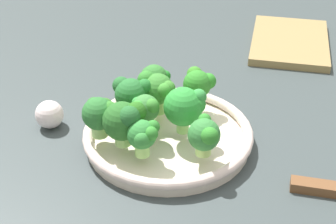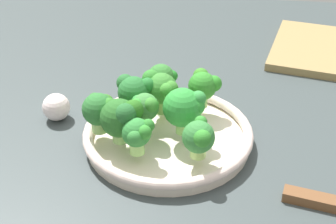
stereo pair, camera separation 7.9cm
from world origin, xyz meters
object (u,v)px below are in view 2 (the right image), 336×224
object	(u,v)px
broccoli_floret_1	(122,118)
broccoli_floret_2	(161,89)
broccoli_floret_7	(184,108)
broccoli_floret_9	(145,108)
garlic_bulb	(56,107)
broccoli_floret_4	(138,134)
broccoli_floret_6	(100,109)
cutting_board	(312,49)
broccoli_floret_3	(134,91)
broccoli_floret_8	(161,78)
bowl	(168,135)
broccoli_floret_0	(199,137)
broccoli_floret_5	(204,85)

from	to	relation	value
broccoli_floret_1	broccoli_floret_2	world-z (taller)	broccoli_floret_1
broccoli_floret_7	broccoli_floret_9	distance (cm)	6.06
broccoli_floret_1	garlic_bulb	bearing A→B (deg)	56.31
broccoli_floret_4	garlic_bulb	xyz separation A→B (cm)	(11.67, 16.27, -4.04)
broccoli_floret_6	cutting_board	size ratio (longest dim) A/B	0.27
broccoli_floret_1	broccoli_floret_6	bearing A→B (deg)	57.40
broccoli_floret_7	broccoli_floret_3	bearing A→B (deg)	62.64
broccoli_floret_4	broccoli_floret_8	bearing A→B (deg)	-3.12
broccoli_floret_4	broccoli_floret_7	distance (cm)	8.73
broccoli_floret_6	broccoli_floret_8	size ratio (longest dim) A/B	1.09
bowl	broccoli_floret_6	xyz separation A→B (cm)	(-1.87, 10.21, 5.32)
broccoli_floret_3	broccoli_floret_8	world-z (taller)	broccoli_floret_3
broccoli_floret_7	garlic_bulb	xyz separation A→B (cm)	(5.43, 22.30, -5.07)
broccoli_floret_3	garlic_bulb	world-z (taller)	broccoli_floret_3
broccoli_floret_2	broccoli_floret_0	bearing A→B (deg)	-148.42
broccoli_floret_3	cutting_board	size ratio (longest dim) A/B	0.29
bowl	broccoli_floret_6	size ratio (longest dim) A/B	4.18
broccoli_floret_6	broccoli_floret_9	world-z (taller)	broccoli_floret_6
broccoli_floret_0	cutting_board	world-z (taller)	broccoli_floret_0
broccoli_floret_2	broccoli_floret_9	world-z (taller)	broccoli_floret_2
broccoli_floret_6	broccoli_floret_5	bearing A→B (deg)	-58.09
broccoli_floret_4	broccoli_floret_9	distance (cm)	6.17
broccoli_floret_6	broccoli_floret_8	bearing A→B (deg)	-33.43
broccoli_floret_2	broccoli_floret_4	xyz separation A→B (cm)	(-11.92, 1.68, -0.72)
cutting_board	broccoli_floret_0	bearing A→B (deg)	154.27
broccoli_floret_2	broccoli_floret_7	xyz separation A→B (cm)	(-5.68, -4.35, 0.31)
broccoli_floret_4	broccoli_floret_7	size ratio (longest dim) A/B	0.76
broccoli_floret_0	broccoli_floret_1	world-z (taller)	broccoli_floret_1
broccoli_floret_8	bowl	bearing A→B (deg)	-165.60
garlic_bulb	broccoli_floret_2	bearing A→B (deg)	-89.19
broccoli_floret_7	garlic_bulb	size ratio (longest dim) A/B	1.60
bowl	broccoli_floret_6	distance (cm)	11.66
broccoli_floret_4	cutting_board	xyz separation A→B (cm)	(44.09, -29.77, -5.59)
broccoli_floret_6	garlic_bulb	distance (cm)	12.30
broccoli_floret_2	broccoli_floret_3	bearing A→B (deg)	106.87
broccoli_floret_1	broccoli_floret_5	size ratio (longest dim) A/B	1.16
broccoli_floret_2	garlic_bulb	xyz separation A→B (cm)	(-0.25, 17.95, -4.76)
broccoli_floret_2	broccoli_floret_3	world-z (taller)	same
broccoli_floret_6	broccoli_floret_7	xyz separation A→B (cm)	(1.01, -12.80, 0.63)
broccoli_floret_3	broccoli_floret_6	distance (cm)	6.91
broccoli_floret_4	broccoli_floret_6	distance (cm)	8.56
broccoli_floret_9	broccoli_floret_5	bearing A→B (deg)	-44.57
broccoli_floret_1	garlic_bulb	distance (cm)	16.81
bowl	broccoli_floret_5	bearing A→B (deg)	-33.10
broccoli_floret_4	broccoli_floret_8	world-z (taller)	broccoli_floret_8
broccoli_floret_0	broccoli_floret_6	xyz separation A→B (cm)	(4.79, 15.51, 0.52)
broccoli_floret_7	broccoli_floret_8	size ratio (longest dim) A/B	1.28
bowl	broccoli_floret_6	bearing A→B (deg)	100.38
garlic_bulb	cutting_board	bearing A→B (deg)	-54.85
broccoli_floret_1	broccoli_floret_7	bearing A→B (deg)	-68.46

